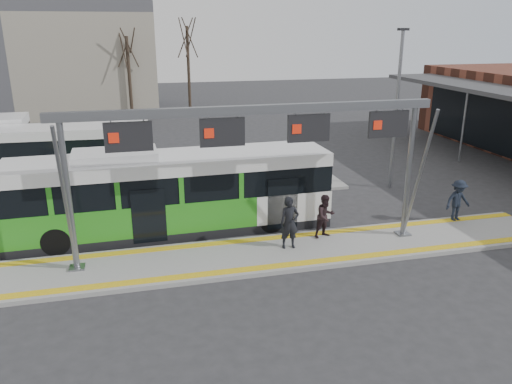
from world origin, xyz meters
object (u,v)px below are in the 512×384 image
hero_bus (172,194)px  passenger_c (458,200)px  passenger_b (325,216)px  gantry (257,137)px  passenger_a (289,223)px

hero_bus → passenger_c: size_ratio=7.13×
passenger_b → passenger_c: 5.92m
gantry → hero_bus: size_ratio=1.04×
gantry → hero_bus: 4.85m
hero_bus → passenger_a: (3.92, -2.99, -0.45)m
gantry → passenger_c: (8.73, 0.85, -3.28)m
passenger_b → passenger_c: size_ratio=0.96×
gantry → passenger_a: 3.41m
gantry → passenger_b: (2.82, 0.55, -3.31)m
passenger_b → passenger_a: bearing=-176.6°
passenger_a → passenger_c: 7.58m
hero_bus → passenger_a: bearing=-38.8°
gantry → passenger_a: bearing=-2.4°
gantry → hero_bus: (-2.71, 2.94, -2.74)m
hero_bus → passenger_b: hero_bus is taller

